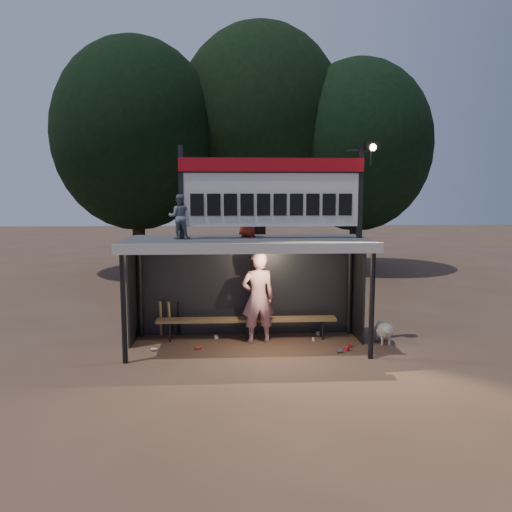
{
  "coord_description": "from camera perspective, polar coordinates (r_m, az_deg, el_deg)",
  "views": [
    {
      "loc": [
        -0.4,
        -10.31,
        3.26
      ],
      "look_at": [
        0.2,
        0.4,
        1.9
      ],
      "focal_mm": 35.0,
      "sensor_mm": 36.0,
      "label": 1
    }
  ],
  "objects": [
    {
      "name": "bench",
      "position": [
        11.23,
        -1.07,
        -7.36
      ],
      "size": [
        4.0,
        0.35,
        0.48
      ],
      "color": "olive",
      "rests_on": "ground"
    },
    {
      "name": "dog",
      "position": [
        11.34,
        14.42,
        -8.24
      ],
      "size": [
        0.36,
        0.81,
        0.49
      ],
      "color": "beige",
      "rests_on": "ground"
    },
    {
      "name": "child_b",
      "position": [
        10.67,
        -0.98,
        4.76
      ],
      "size": [
        0.56,
        0.52,
        0.96
      ],
      "primitive_type": "imported",
      "rotation": [
        0.0,
        0.0,
        2.55
      ],
      "color": "maroon",
      "rests_on": "dugout_shelter"
    },
    {
      "name": "scoreboard_assembly",
      "position": [
        10.35,
        2.12,
        7.58
      ],
      "size": [
        4.1,
        0.27,
        1.99
      ],
      "color": "black",
      "rests_on": "dugout_shelter"
    },
    {
      "name": "ground",
      "position": [
        10.82,
        -0.95,
        -10.31
      ],
      "size": [
        80.0,
        80.0,
        0.0
      ],
      "primitive_type": "plane",
      "color": "brown",
      "rests_on": "ground"
    },
    {
      "name": "tree_right",
      "position": [
        21.59,
        11.55,
        12.2
      ],
      "size": [
        6.08,
        6.08,
        8.72
      ],
      "color": "#301C15",
      "rests_on": "ground"
    },
    {
      "name": "player",
      "position": [
        10.87,
        0.24,
        -4.77
      ],
      "size": [
        0.8,
        0.6,
        2.0
      ],
      "primitive_type": "imported",
      "rotation": [
        0.0,
        0.0,
        3.31
      ],
      "color": "white",
      "rests_on": "ground"
    },
    {
      "name": "dugout_shelter",
      "position": [
        10.66,
        -1.03,
        -0.4
      ],
      "size": [
        5.1,
        2.08,
        2.32
      ],
      "color": "#3C3C3E",
      "rests_on": "ground"
    },
    {
      "name": "litter",
      "position": [
        10.9,
        2.82,
        -9.97
      ],
      "size": [
        4.22,
        1.38,
        0.08
      ],
      "color": "red",
      "rests_on": "ground"
    },
    {
      "name": "bats",
      "position": [
        11.56,
        -9.86,
        -7.05
      ],
      "size": [
        0.49,
        0.33,
        0.84
      ],
      "color": "#9A7248",
      "rests_on": "ground"
    },
    {
      "name": "child_a",
      "position": [
        10.34,
        -8.75,
        4.46
      ],
      "size": [
        0.45,
        0.35,
        0.91
      ],
      "primitive_type": "imported",
      "rotation": [
        0.0,
        0.0,
        3.15
      ],
      "color": "slate",
      "rests_on": "dugout_shelter"
    },
    {
      "name": "tree_mid",
      "position": [
        22.05,
        0.47,
        14.79
      ],
      "size": [
        7.22,
        7.22,
        10.36
      ],
      "color": "black",
      "rests_on": "ground"
    },
    {
      "name": "tree_left",
      "position": [
        20.75,
        -13.55,
        13.26
      ],
      "size": [
        6.46,
        6.46,
        9.27
      ],
      "color": "black",
      "rests_on": "ground"
    }
  ]
}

